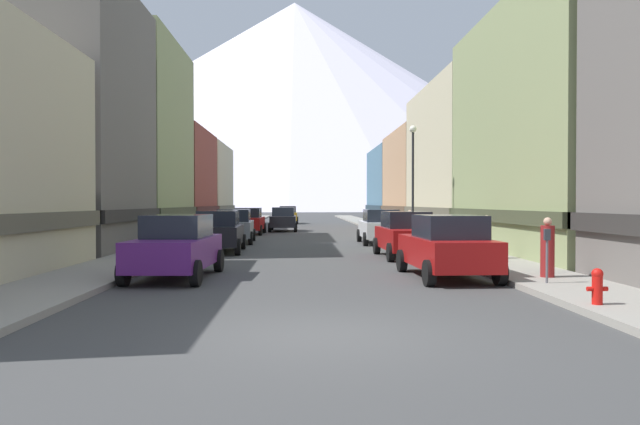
{
  "coord_description": "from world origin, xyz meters",
  "views": [
    {
      "loc": [
        -0.29,
        -9.64,
        2.12
      ],
      "look_at": [
        1.0,
        31.23,
        1.46
      ],
      "focal_mm": 34.02,
      "sensor_mm": 36.0,
      "label": 1
    }
  ],
  "objects_px": {
    "car_left_0": "(176,246)",
    "car_left_1": "(219,231)",
    "parking_meter_near": "(547,248)",
    "pedestrian_2": "(547,250)",
    "car_driving_0": "(288,215)",
    "car_right_0": "(447,246)",
    "car_driving_1": "(283,219)",
    "car_left_3": "(249,221)",
    "streetlamp_right": "(413,166)",
    "car_right_1": "(406,234)",
    "potted_plant_0": "(161,231)",
    "pedestrian_0": "(486,239)",
    "car_right_2": "(380,226)",
    "pedestrian_1": "(410,224)",
    "car_left_2": "(234,226)",
    "fire_hydrant_near": "(597,285)"
  },
  "relations": [
    {
      "from": "fire_hydrant_near",
      "to": "pedestrian_0",
      "type": "height_order",
      "value": "pedestrian_0"
    },
    {
      "from": "car_left_0",
      "to": "car_right_0",
      "type": "relative_size",
      "value": 1.0
    },
    {
      "from": "pedestrian_2",
      "to": "car_driving_1",
      "type": "bearing_deg",
      "value": 105.02
    },
    {
      "from": "car_left_1",
      "to": "car_right_1",
      "type": "bearing_deg",
      "value": -19.44
    },
    {
      "from": "car_driving_1",
      "to": "pedestrian_2",
      "type": "xyz_separation_m",
      "value": [
        7.85,
        -29.26,
        -0.02
      ]
    },
    {
      "from": "car_left_3",
      "to": "streetlamp_right",
      "type": "xyz_separation_m",
      "value": [
        9.15,
        -10.43,
        3.09
      ]
    },
    {
      "from": "car_driving_1",
      "to": "car_right_1",
      "type": "bearing_deg",
      "value": -76.09
    },
    {
      "from": "parking_meter_near",
      "to": "car_left_2",
      "type": "bearing_deg",
      "value": 118.78
    },
    {
      "from": "car_left_1",
      "to": "car_left_3",
      "type": "xyz_separation_m",
      "value": [
        -0.0,
        14.78,
        0.0
      ]
    },
    {
      "from": "streetlamp_right",
      "to": "fire_hydrant_near",
      "type": "bearing_deg",
      "value": -89.7
    },
    {
      "from": "pedestrian_2",
      "to": "streetlamp_right",
      "type": "bearing_deg",
      "value": 93.55
    },
    {
      "from": "car_left_3",
      "to": "streetlamp_right",
      "type": "distance_m",
      "value": 14.21
    },
    {
      "from": "car_right_1",
      "to": "car_left_2",
      "type": "bearing_deg",
      "value": 131.01
    },
    {
      "from": "fire_hydrant_near",
      "to": "pedestrian_1",
      "type": "distance_m",
      "value": 24.65
    },
    {
      "from": "car_driving_1",
      "to": "potted_plant_0",
      "type": "relative_size",
      "value": 4.29
    },
    {
      "from": "car_left_0",
      "to": "parking_meter_near",
      "type": "relative_size",
      "value": 3.36
    },
    {
      "from": "car_right_0",
      "to": "car_right_1",
      "type": "relative_size",
      "value": 1.01
    },
    {
      "from": "pedestrian_2",
      "to": "car_driving_0",
      "type": "bearing_deg",
      "value": 99.78
    },
    {
      "from": "car_left_1",
      "to": "pedestrian_0",
      "type": "distance_m",
      "value": 11.16
    },
    {
      "from": "car_driving_0",
      "to": "car_driving_1",
      "type": "distance_m",
      "value": 16.29
    },
    {
      "from": "car_right_1",
      "to": "pedestrian_2",
      "type": "relative_size",
      "value": 2.81
    },
    {
      "from": "car_left_0",
      "to": "car_driving_0",
      "type": "height_order",
      "value": "same"
    },
    {
      "from": "streetlamp_right",
      "to": "car_driving_1",
      "type": "bearing_deg",
      "value": 115.21
    },
    {
      "from": "parking_meter_near",
      "to": "pedestrian_2",
      "type": "xyz_separation_m",
      "value": [
        0.5,
        1.18,
        -0.14
      ]
    },
    {
      "from": "car_left_3",
      "to": "car_right_2",
      "type": "relative_size",
      "value": 1.01
    },
    {
      "from": "car_left_3",
      "to": "potted_plant_0",
      "type": "bearing_deg",
      "value": -105.53
    },
    {
      "from": "car_right_2",
      "to": "car_driving_0",
      "type": "distance_m",
      "value": 30.75
    },
    {
      "from": "car_left_1",
      "to": "car_right_1",
      "type": "height_order",
      "value": "same"
    },
    {
      "from": "car_left_0",
      "to": "pedestrian_2",
      "type": "bearing_deg",
      "value": -7.19
    },
    {
      "from": "potted_plant_0",
      "to": "pedestrian_0",
      "type": "distance_m",
      "value": 15.54
    },
    {
      "from": "car_left_3",
      "to": "car_right_1",
      "type": "height_order",
      "value": "same"
    },
    {
      "from": "car_right_1",
      "to": "streetlamp_right",
      "type": "distance_m",
      "value": 7.83
    },
    {
      "from": "pedestrian_2",
      "to": "car_left_3",
      "type": "bearing_deg",
      "value": 111.96
    },
    {
      "from": "fire_hydrant_near",
      "to": "streetlamp_right",
      "type": "distance_m",
      "value": 19.13
    },
    {
      "from": "car_right_2",
      "to": "pedestrian_2",
      "type": "height_order",
      "value": "car_right_2"
    },
    {
      "from": "car_right_0",
      "to": "car_driving_1",
      "type": "relative_size",
      "value": 1.02
    },
    {
      "from": "car_left_2",
      "to": "car_right_2",
      "type": "distance_m",
      "value": 7.65
    },
    {
      "from": "car_right_0",
      "to": "parking_meter_near",
      "type": "height_order",
      "value": "car_right_0"
    },
    {
      "from": "car_right_0",
      "to": "potted_plant_0",
      "type": "xyz_separation_m",
      "value": [
        -10.8,
        12.44,
        -0.16
      ]
    },
    {
      "from": "potted_plant_0",
      "to": "pedestrian_1",
      "type": "height_order",
      "value": "pedestrian_1"
    },
    {
      "from": "car_right_0",
      "to": "parking_meter_near",
      "type": "relative_size",
      "value": 3.36
    },
    {
      "from": "car_right_0",
      "to": "car_right_1",
      "type": "bearing_deg",
      "value": 90.04
    },
    {
      "from": "pedestrian_0",
      "to": "car_left_0",
      "type": "bearing_deg",
      "value": -158.12
    },
    {
      "from": "car_right_0",
      "to": "pedestrian_1",
      "type": "relative_size",
      "value": 2.91
    },
    {
      "from": "car_left_0",
      "to": "car_left_1",
      "type": "bearing_deg",
      "value": 90.0
    },
    {
      "from": "car_left_1",
      "to": "car_driving_1",
      "type": "height_order",
      "value": "same"
    },
    {
      "from": "car_left_2",
      "to": "car_right_1",
      "type": "xyz_separation_m",
      "value": [
        7.6,
        -8.74,
        0.0
      ]
    },
    {
      "from": "car_left_2",
      "to": "fire_hydrant_near",
      "type": "bearing_deg",
      "value": -65.74
    },
    {
      "from": "car_right_1",
      "to": "car_driving_1",
      "type": "relative_size",
      "value": 1.01
    },
    {
      "from": "car_left_0",
      "to": "car_right_1",
      "type": "height_order",
      "value": "same"
    }
  ]
}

